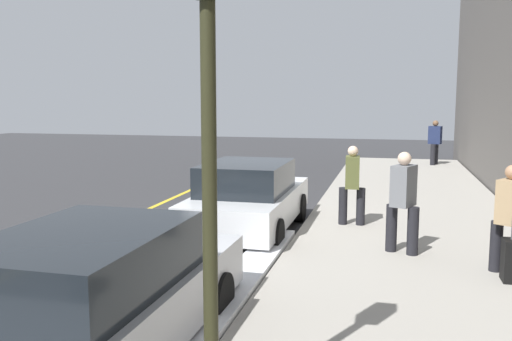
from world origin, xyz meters
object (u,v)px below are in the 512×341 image
object	(u,v)px
pedestrian_navy_coat	(435,141)
pedestrian_olive_coat	(352,183)
pedestrian_tan_coat	(510,216)
pedestrian_grey_coat	(403,200)
parked_car_silver	(94,300)
traffic_light_pole	(209,79)
rolling_suitcase	(510,260)
parked_car_white	(249,198)

from	to	relation	value
pedestrian_navy_coat	pedestrian_olive_coat	world-z (taller)	pedestrian_navy_coat
pedestrian_tan_coat	pedestrian_olive_coat	bearing A→B (deg)	42.41
pedestrian_navy_coat	pedestrian_grey_coat	size ratio (longest dim) A/B	1.02
pedestrian_navy_coat	pedestrian_olive_coat	xyz separation A→B (m)	(-11.66, 2.49, -0.06)
parked_car_silver	pedestrian_tan_coat	size ratio (longest dim) A/B	2.77
pedestrian_grey_coat	traffic_light_pole	size ratio (longest dim) A/B	0.43
parked_car_silver	pedestrian_grey_coat	bearing A→B (deg)	-33.48
pedestrian_navy_coat	pedestrian_olive_coat	bearing A→B (deg)	167.95
parked_car_silver	traffic_light_pole	xyz separation A→B (m)	(-0.78, -1.52, 2.18)
pedestrian_grey_coat	pedestrian_olive_coat	world-z (taller)	pedestrian_grey_coat
traffic_light_pole	rolling_suitcase	world-z (taller)	traffic_light_pole
parked_car_silver	pedestrian_navy_coat	xyz separation A→B (m)	(18.36, -4.62, 0.35)
pedestrian_navy_coat	rolling_suitcase	world-z (taller)	pedestrian_navy_coat
parked_car_silver	rolling_suitcase	size ratio (longest dim) A/B	4.72
parked_car_silver	pedestrian_grey_coat	distance (m)	5.68
pedestrian_navy_coat	pedestrian_grey_coat	world-z (taller)	pedestrian_navy_coat
pedestrian_tan_coat	pedestrian_olive_coat	distance (m)	3.76
pedestrian_tan_coat	pedestrian_grey_coat	distance (m)	1.74
rolling_suitcase	pedestrian_navy_coat	bearing A→B (deg)	0.06
pedestrian_olive_coat	traffic_light_pole	bearing A→B (deg)	175.34
traffic_light_pole	rolling_suitcase	xyz separation A→B (m)	(4.35, -3.11, -2.48)
parked_car_white	pedestrian_grey_coat	xyz separation A→B (m)	(-1.26, -3.06, 0.33)
pedestrian_tan_coat	rolling_suitcase	bearing A→B (deg)	175.30
pedestrian_tan_coat	rolling_suitcase	distance (m)	0.68
rolling_suitcase	pedestrian_grey_coat	bearing A→B (deg)	52.54
pedestrian_olive_coat	traffic_light_pole	size ratio (longest dim) A/B	0.41
pedestrian_olive_coat	parked_car_white	bearing A→B (deg)	109.12
parked_car_white	pedestrian_olive_coat	distance (m)	2.20
pedestrian_navy_coat	parked_car_silver	bearing A→B (deg)	165.87
parked_car_silver	pedestrian_olive_coat	distance (m)	7.04
parked_car_white	pedestrian_navy_coat	xyz separation A→B (m)	(12.37, -4.55, 0.35)
traffic_light_pole	parked_car_white	bearing A→B (deg)	12.14
pedestrian_olive_coat	traffic_light_pole	world-z (taller)	traffic_light_pole
pedestrian_navy_coat	rolling_suitcase	distance (m)	14.81
pedestrian_navy_coat	pedestrian_tan_coat	distance (m)	14.43
pedestrian_tan_coat	parked_car_silver	bearing A→B (deg)	130.09
traffic_light_pole	parked_car_silver	bearing A→B (deg)	62.99
pedestrian_tan_coat	pedestrian_olive_coat	xyz separation A→B (m)	(2.77, 2.53, 0.00)
parked_car_silver	pedestrian_navy_coat	distance (m)	18.94
pedestrian_tan_coat	parked_car_white	bearing A→B (deg)	65.88
parked_car_white	pedestrian_grey_coat	distance (m)	3.32
pedestrian_grey_coat	traffic_light_pole	xyz separation A→B (m)	(-5.51, 1.60, 1.85)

